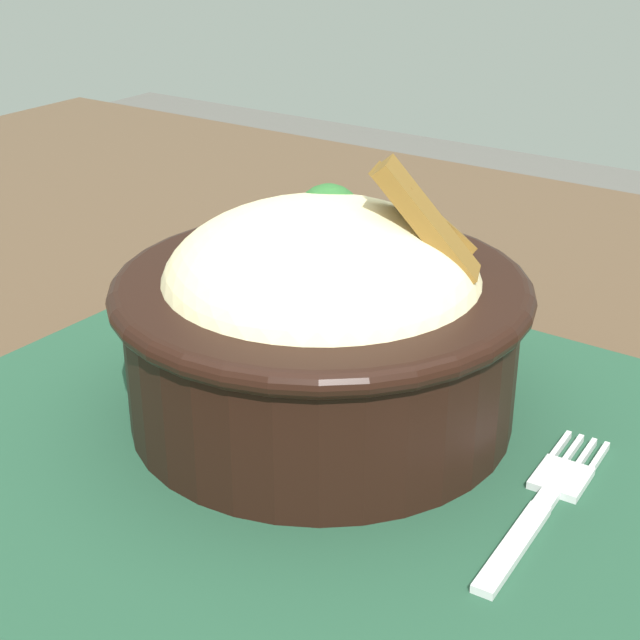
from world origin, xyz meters
TOP-DOWN VIEW (x-y plane):
  - table at (0.00, 0.00)m, footprint 1.30×0.95m
  - placemat at (0.02, 0.01)m, footprint 0.40×0.35m
  - bowl at (-0.00, 0.03)m, footprint 0.21×0.21m
  - fork at (0.12, 0.02)m, footprint 0.02×0.12m

SIDE VIEW (x-z plane):
  - table at x=0.00m, z-range 0.30..1.00m
  - placemat at x=0.02m, z-range 0.71..0.71m
  - fork at x=0.12m, z-range 0.71..0.71m
  - bowl at x=0.00m, z-range 0.70..0.82m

